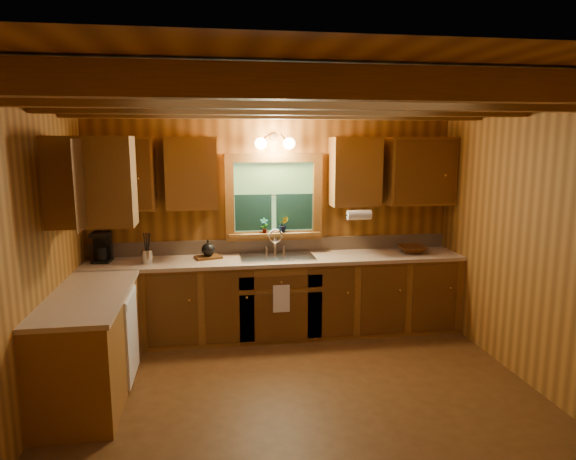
# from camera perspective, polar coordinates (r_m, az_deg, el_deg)

# --- Properties ---
(room) EXTENTS (4.20, 4.20, 4.20)m
(room) POSITION_cam_1_polar(r_m,az_deg,el_deg) (4.06, 1.73, -2.64)
(room) COLOR #523114
(room) RESTS_ON ground
(ceiling_beams) EXTENTS (4.20, 2.54, 0.18)m
(ceiling_beams) POSITION_cam_1_polar(r_m,az_deg,el_deg) (3.97, 1.82, 14.35)
(ceiling_beams) COLOR brown
(ceiling_beams) RESTS_ON room
(base_cabinets) EXTENTS (4.20, 2.22, 0.86)m
(base_cabinets) POSITION_cam_1_polar(r_m,az_deg,el_deg) (5.48, -5.96, -8.78)
(base_cabinets) COLOR brown
(base_cabinets) RESTS_ON ground
(countertop) EXTENTS (4.20, 2.24, 0.04)m
(countertop) POSITION_cam_1_polar(r_m,az_deg,el_deg) (5.35, -5.91, -4.19)
(countertop) COLOR tan
(countertop) RESTS_ON base_cabinets
(backsplash) EXTENTS (4.20, 0.02, 0.16)m
(backsplash) POSITION_cam_1_polar(r_m,az_deg,el_deg) (5.95, -1.60, -1.71)
(backsplash) COLOR tan
(backsplash) RESTS_ON room
(dishwasher_panel) EXTENTS (0.02, 0.60, 0.80)m
(dishwasher_panel) POSITION_cam_1_polar(r_m,az_deg,el_deg) (4.96, -17.15, -11.23)
(dishwasher_panel) COLOR white
(dishwasher_panel) RESTS_ON base_cabinets
(upper_cabinets) EXTENTS (4.19, 1.77, 0.78)m
(upper_cabinets) POSITION_cam_1_polar(r_m,az_deg,el_deg) (5.33, -7.08, 6.19)
(upper_cabinets) COLOR brown
(upper_cabinets) RESTS_ON room
(window) EXTENTS (1.12, 0.08, 1.00)m
(window) POSITION_cam_1_polar(r_m,az_deg,el_deg) (5.85, -1.60, 3.52)
(window) COLOR brown
(window) RESTS_ON room
(window_sill) EXTENTS (1.06, 0.14, 0.04)m
(window_sill) POSITION_cam_1_polar(r_m,az_deg,el_deg) (5.86, -1.52, -0.50)
(window_sill) COLOR brown
(window_sill) RESTS_ON room
(wall_sconce) EXTENTS (0.45, 0.21, 0.17)m
(wall_sconce) POSITION_cam_1_polar(r_m,az_deg,el_deg) (5.69, -1.48, 9.76)
(wall_sconce) COLOR black
(wall_sconce) RESTS_ON room
(paper_towel_roll) EXTENTS (0.27, 0.11, 0.11)m
(paper_towel_roll) POSITION_cam_1_polar(r_m,az_deg,el_deg) (5.73, 8.01, 1.70)
(paper_towel_roll) COLOR white
(paper_towel_roll) RESTS_ON upper_cabinets
(dish_towel) EXTENTS (0.18, 0.01, 0.30)m
(dish_towel) POSITION_cam_1_polar(r_m,az_deg,el_deg) (5.47, -0.75, -7.74)
(dish_towel) COLOR white
(dish_towel) RESTS_ON base_cabinets
(sink) EXTENTS (0.82, 0.48, 0.43)m
(sink) POSITION_cam_1_polar(r_m,az_deg,el_deg) (5.70, -1.23, -3.50)
(sink) COLOR silver
(sink) RESTS_ON countertop
(coffee_maker) EXTENTS (0.18, 0.23, 0.33)m
(coffee_maker) POSITION_cam_1_polar(r_m,az_deg,el_deg) (5.82, -20.19, -1.79)
(coffee_maker) COLOR black
(coffee_maker) RESTS_ON countertop
(utensil_crock) EXTENTS (0.12, 0.12, 0.33)m
(utensil_crock) POSITION_cam_1_polar(r_m,az_deg,el_deg) (5.60, -15.59, -2.81)
(utensil_crock) COLOR silver
(utensil_crock) RESTS_ON countertop
(cutting_board) EXTENTS (0.32, 0.27, 0.02)m
(cutting_board) POSITION_cam_1_polar(r_m,az_deg,el_deg) (5.71, -8.97, -3.04)
(cutting_board) COLOR #573212
(cutting_board) RESTS_ON countertop
(teakettle) EXTENTS (0.15, 0.15, 0.19)m
(teakettle) POSITION_cam_1_polar(r_m,az_deg,el_deg) (5.69, -8.99, -2.19)
(teakettle) COLOR black
(teakettle) RESTS_ON cutting_board
(wicker_basket) EXTENTS (0.37, 0.37, 0.08)m
(wicker_basket) POSITION_cam_1_polar(r_m,az_deg,el_deg) (6.08, 13.85, -2.13)
(wicker_basket) COLOR #48230C
(wicker_basket) RESTS_ON countertop
(potted_plant_left) EXTENTS (0.10, 0.07, 0.18)m
(potted_plant_left) POSITION_cam_1_polar(r_m,az_deg,el_deg) (5.81, -2.69, 0.50)
(potted_plant_left) COLOR #573212
(potted_plant_left) RESTS_ON window_sill
(potted_plant_right) EXTENTS (0.11, 0.09, 0.19)m
(potted_plant_right) POSITION_cam_1_polar(r_m,az_deg,el_deg) (5.85, -0.48, 0.63)
(potted_plant_right) COLOR #573212
(potted_plant_right) RESTS_ON window_sill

